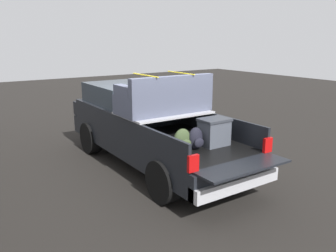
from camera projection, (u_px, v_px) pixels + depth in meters
The scene contains 2 objects.
ground_plane at pixel (154, 165), 8.36m from camera, with size 40.00×40.00×0.00m, color black.
pickup_truck at pixel (146, 124), 8.42m from camera, with size 6.05×2.06×2.23m.
Camera 1 is at (-6.72, 4.13, 2.96)m, focal length 37.20 mm.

